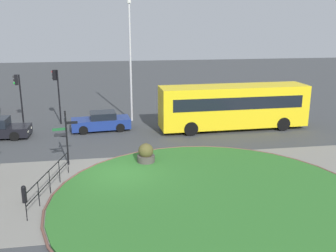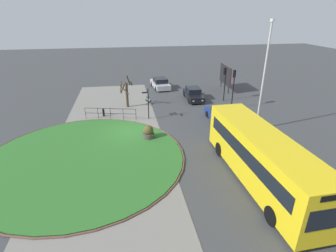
# 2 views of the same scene
# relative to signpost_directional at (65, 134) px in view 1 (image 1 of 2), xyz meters

# --- Properties ---
(ground) EXTENTS (120.00, 120.00, 0.00)m
(ground) POSITION_rel_signpost_directional_xyz_m (2.95, -1.95, -1.78)
(ground) COLOR #3D3F42
(sidewalk_paving) EXTENTS (32.00, 8.71, 0.02)m
(sidewalk_paving) POSITION_rel_signpost_directional_xyz_m (2.95, -3.59, -1.77)
(sidewalk_paving) COLOR gray
(sidewalk_paving) RESTS_ON ground
(grass_island) EXTENTS (14.37, 14.37, 0.10)m
(grass_island) POSITION_rel_signpost_directional_xyz_m (6.79, -5.43, -1.73)
(grass_island) COLOR #2D6B28
(grass_island) RESTS_ON ground
(grass_kerb_ring) EXTENTS (14.68, 14.68, 0.11)m
(grass_kerb_ring) POSITION_rel_signpost_directional_xyz_m (6.79, -5.43, -1.72)
(grass_kerb_ring) COLOR brown
(grass_kerb_ring) RESTS_ON ground
(signpost_directional) EXTENTS (1.34, 0.94, 3.10)m
(signpost_directional) POSITION_rel_signpost_directional_xyz_m (0.00, 0.00, 0.00)
(signpost_directional) COLOR black
(signpost_directional) RESTS_ON ground
(bollard_foreground) EXTENTS (0.22, 0.22, 0.81)m
(bollard_foreground) POSITION_rel_signpost_directional_xyz_m (-1.44, -4.40, -1.36)
(bollard_foreground) COLOR black
(bollard_foreground) RESTS_ON ground
(railing_grass_edge) EXTENTS (1.23, 4.90, 1.16)m
(railing_grass_edge) POSITION_rel_signpost_directional_xyz_m (-0.43, -3.67, -1.03)
(railing_grass_edge) COLOR black
(railing_grass_edge) RESTS_ON ground
(bus_yellow) EXTENTS (10.88, 2.71, 3.23)m
(bus_yellow) POSITION_rel_signpost_directional_xyz_m (11.44, 5.62, -0.04)
(bus_yellow) COLOR yellow
(bus_yellow) RESTS_ON ground
(car_far_lane) EXTENTS (4.34, 2.18, 1.37)m
(car_far_lane) POSITION_rel_signpost_directional_xyz_m (1.84, 6.85, -1.14)
(car_far_lane) COLOR navy
(car_far_lane) RESTS_ON ground
(traffic_light_near) EXTENTS (0.49, 0.31, 3.88)m
(traffic_light_near) POSITION_rel_signpost_directional_xyz_m (-4.26, 9.37, 1.07)
(traffic_light_near) COLOR black
(traffic_light_near) RESTS_ON ground
(traffic_light_far) EXTENTS (0.48, 0.32, 4.20)m
(traffic_light_far) POSITION_rel_signpost_directional_xyz_m (-1.43, 9.24, 1.28)
(traffic_light_far) COLOR black
(traffic_light_far) RESTS_ON ground
(lamppost_tall) EXTENTS (0.32, 0.32, 9.26)m
(lamppost_tall) POSITION_rel_signpost_directional_xyz_m (4.24, 9.27, 3.15)
(lamppost_tall) COLOR #B7B7BC
(lamppost_tall) RESTS_ON ground
(planter_near_signpost) EXTENTS (0.99, 0.99, 1.16)m
(planter_near_signpost) POSITION_rel_signpost_directional_xyz_m (4.34, -0.45, -1.25)
(planter_near_signpost) COLOR #47423D
(planter_near_signpost) RESTS_ON ground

